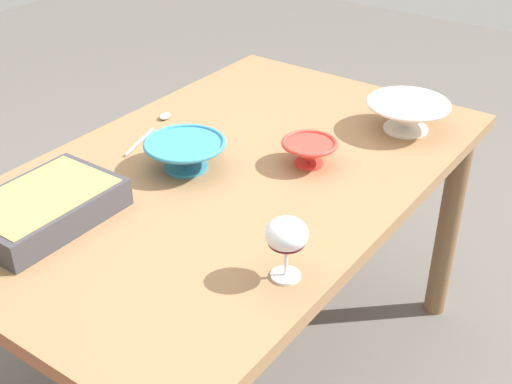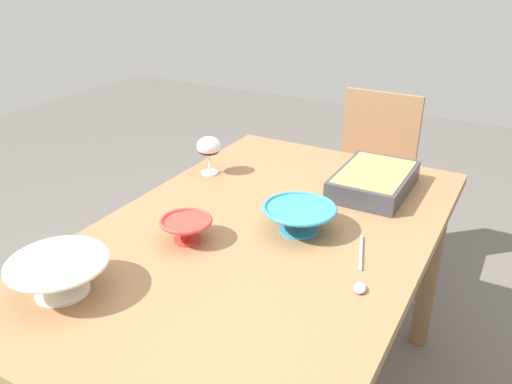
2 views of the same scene
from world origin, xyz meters
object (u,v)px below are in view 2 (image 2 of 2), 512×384
at_px(mixing_bowl, 299,217).
at_px(wine_glass, 209,148).
at_px(casserole_dish, 374,180).
at_px(small_bowl, 187,228).
at_px(serving_spoon, 360,274).
at_px(serving_bowl, 60,274).
at_px(chair, 368,180).
at_px(dining_table, 260,262).

bearing_deg(mixing_bowl, wine_glass, 63.76).
distance_m(casserole_dish, small_bowl, 0.68).
bearing_deg(serving_spoon, small_bowl, 98.13).
distance_m(wine_glass, serving_bowl, 0.79).
xyz_separation_m(casserole_dish, small_bowl, (-0.58, 0.36, 0.00)).
bearing_deg(chair, serving_bowl, 170.23).
relative_size(small_bowl, serving_spoon, 0.55).
distance_m(wine_glass, casserole_dish, 0.59).
relative_size(mixing_bowl, serving_bowl, 0.90).
bearing_deg(serving_bowl, mixing_bowl, -34.21).
distance_m(mixing_bowl, serving_spoon, 0.27).
bearing_deg(small_bowl, casserole_dish, -31.47).
xyz_separation_m(small_bowl, serving_bowl, (-0.34, 0.12, 0.01)).
bearing_deg(casserole_dish, chair, 17.37).
relative_size(serving_bowl, serving_spoon, 0.89).
xyz_separation_m(dining_table, serving_bowl, (-0.49, 0.28, 0.16)).
height_order(small_bowl, serving_spoon, small_bowl).
relative_size(mixing_bowl, small_bowl, 1.45).
height_order(mixing_bowl, small_bowl, mixing_bowl).
distance_m(chair, mixing_bowl, 1.08).
relative_size(dining_table, small_bowl, 9.89).
xyz_separation_m(chair, wine_glass, (-0.80, 0.36, 0.36)).
bearing_deg(small_bowl, chair, -7.01).
relative_size(dining_table, chair, 1.64).
xyz_separation_m(dining_table, small_bowl, (-0.14, 0.16, 0.15)).
distance_m(serving_bowl, serving_spoon, 0.73).
relative_size(wine_glass, small_bowl, 0.94).
height_order(dining_table, casserole_dish, casserole_dish).
bearing_deg(wine_glass, chair, -24.41).
bearing_deg(casserole_dish, serving_bowl, 152.76).
bearing_deg(wine_glass, serving_bowl, -173.22).
height_order(chair, casserole_dish, chair).
height_order(chair, wine_glass, chair).
height_order(wine_glass, casserole_dish, wine_glass).
xyz_separation_m(wine_glass, casserole_dish, (0.15, -0.57, -0.06)).
xyz_separation_m(wine_glass, mixing_bowl, (-0.23, -0.47, -0.05)).
relative_size(dining_table, serving_spoon, 5.44).
distance_m(dining_table, casserole_dish, 0.51).
xyz_separation_m(dining_table, casserole_dish, (0.44, -0.20, 0.14)).
distance_m(dining_table, serving_spoon, 0.36).
bearing_deg(serving_spoon, dining_table, 77.46).
distance_m(small_bowl, serving_spoon, 0.49).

